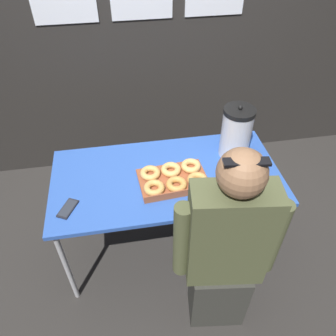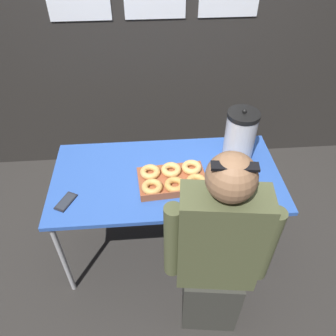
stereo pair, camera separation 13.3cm
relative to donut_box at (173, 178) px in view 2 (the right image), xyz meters
The scene contains 7 objects.
ground_plane 0.76m from the donut_box, 120.50° to the left, with size 12.00×12.00×0.00m, color #2D2B28.
back_wall 1.28m from the donut_box, 91.65° to the left, with size 6.00×0.11×2.44m.
folding_table 0.10m from the donut_box, 120.50° to the left, with size 1.43×0.72×0.73m.
donut_box is the anchor object (origin of this frame).
coffee_urn 0.51m from the donut_box, 24.10° to the left, with size 0.20×0.23×0.37m.
cell_phone 0.64m from the donut_box, 168.87° to the right, with size 0.12×0.16×0.01m.
person_seated 0.55m from the donut_box, 69.37° to the right, with size 0.55×0.27×1.34m.
Camera 2 is at (-0.11, -1.49, 2.15)m, focal length 35.00 mm.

